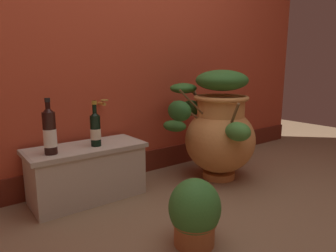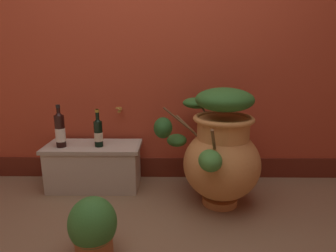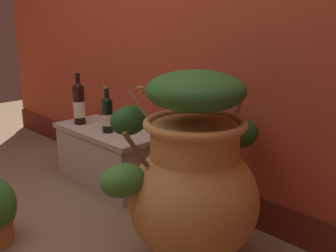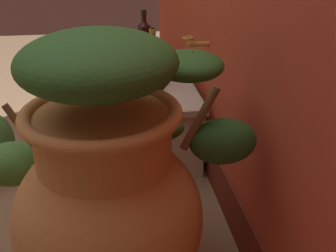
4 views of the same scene
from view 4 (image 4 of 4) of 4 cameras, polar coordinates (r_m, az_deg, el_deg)
name	(u,v)px [view 4 (image 4 of 4)]	position (r m, az deg, el deg)	size (l,w,h in m)	color
terracotta_urn	(110,186)	(1.19, -8.34, -8.49)	(0.78, 0.82, 0.88)	#D68E4C
stone_ledge	(160,113)	(2.19, -1.23, 1.85)	(0.78, 0.36, 0.37)	beige
wine_bottle_left	(153,65)	(2.03, -2.15, 8.76)	(0.07, 0.07, 0.31)	black
wine_bottle_middle	(145,46)	(2.31, -3.39, 11.35)	(0.08, 0.08, 0.34)	black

